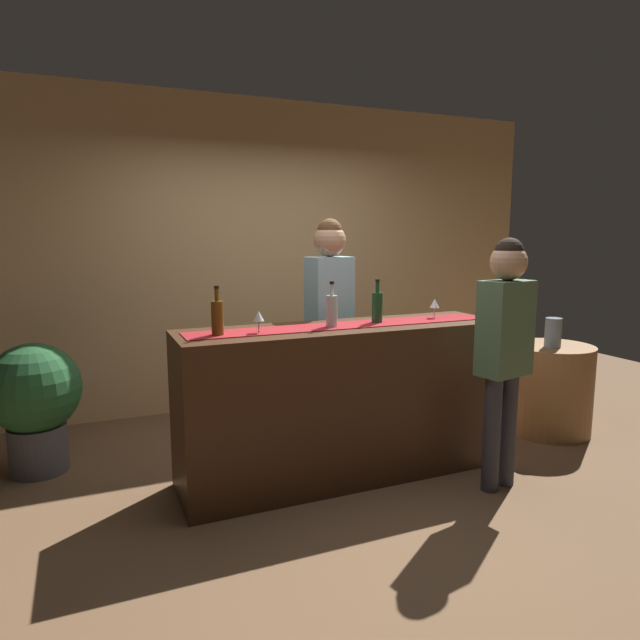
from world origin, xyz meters
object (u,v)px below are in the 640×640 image
at_px(wine_bottle_clear, 332,310).
at_px(vase_on_side_table, 553,333).
at_px(customer_sipping, 505,338).
at_px(potted_plant_tall, 35,399).
at_px(wine_bottle_green, 377,307).
at_px(bartender, 330,306).
at_px(wine_glass_near_customer, 435,304).
at_px(wine_bottle_amber, 217,317).
at_px(round_side_table, 550,389).
at_px(wine_glass_mid_counter, 259,317).

height_order(wine_bottle_clear, vase_on_side_table, wine_bottle_clear).
xyz_separation_m(customer_sipping, vase_on_side_table, (1.05, 0.62, -0.14)).
bearing_deg(wine_bottle_clear, potted_plant_tall, 153.92).
relative_size(wine_bottle_green, vase_on_side_table, 1.26).
bearing_deg(bartender, wine_bottle_green, 90.08).
bearing_deg(bartender, potted_plant_tall, -18.51).
bearing_deg(wine_bottle_clear, wine_glass_near_customer, 3.85).
distance_m(wine_bottle_amber, potted_plant_tall, 1.55).
relative_size(wine_glass_near_customer, customer_sipping, 0.09).
relative_size(wine_bottle_clear, potted_plant_tall, 0.33).
distance_m(wine_glass_near_customer, potted_plant_tall, 2.88).
height_order(wine_bottle_amber, customer_sipping, customer_sipping).
relative_size(wine_bottle_amber, round_side_table, 0.41).
bearing_deg(potted_plant_tall, wine_bottle_amber, -39.99).
bearing_deg(potted_plant_tall, bartender, -8.19).
bearing_deg(wine_bottle_green, vase_on_side_table, 0.94).
bearing_deg(vase_on_side_table, wine_glass_mid_counter, -177.75).
xyz_separation_m(wine_bottle_green, wine_glass_mid_counter, (-0.87, -0.07, -0.01)).
distance_m(round_side_table, vase_on_side_table, 0.50).
distance_m(wine_bottle_amber, bartender, 1.18).
bearing_deg(bartender, wine_glass_near_customer, 126.93).
relative_size(wine_bottle_amber, wine_bottle_green, 1.00).
bearing_deg(customer_sipping, bartender, 110.01).
bearing_deg(wine_bottle_clear, wine_bottle_amber, -179.35).
distance_m(wine_glass_mid_counter, potted_plant_tall, 1.75).
xyz_separation_m(wine_bottle_green, round_side_table, (1.70, 0.08, -0.79)).
relative_size(wine_glass_near_customer, potted_plant_tall, 0.16).
bearing_deg(wine_glass_mid_counter, wine_bottle_green, 4.73).
height_order(wine_glass_mid_counter, vase_on_side_table, wine_glass_mid_counter).
xyz_separation_m(wine_bottle_amber, wine_bottle_green, (1.11, 0.04, 0.00)).
bearing_deg(customer_sipping, wine_glass_mid_counter, 149.29).
bearing_deg(potted_plant_tall, customer_sipping, -27.61).
xyz_separation_m(wine_bottle_amber, wine_glass_mid_counter, (0.25, -0.03, -0.01)).
bearing_deg(wine_bottle_amber, customer_sipping, -17.87).
distance_m(wine_glass_near_customer, round_side_table, 1.45).
distance_m(wine_bottle_green, wine_glass_near_customer, 0.49).
relative_size(round_side_table, potted_plant_tall, 0.81).
xyz_separation_m(bartender, vase_on_side_table, (1.75, -0.54, -0.25)).
bearing_deg(wine_bottle_green, round_side_table, 2.64).
height_order(wine_bottle_amber, potted_plant_tall, wine_bottle_amber).
distance_m(wine_glass_mid_counter, vase_on_side_table, 2.53).
bearing_deg(wine_bottle_amber, wine_bottle_green, 2.22).
bearing_deg(customer_sipping, wine_bottle_green, 123.98).
relative_size(wine_bottle_green, wine_glass_mid_counter, 2.10).
height_order(wine_bottle_amber, bartender, bartender).
height_order(wine_glass_near_customer, round_side_table, wine_glass_near_customer).
relative_size(wine_glass_near_customer, wine_glass_mid_counter, 1.00).
bearing_deg(bartender, wine_bottle_amber, 20.76).
bearing_deg(wine_bottle_amber, potted_plant_tall, 140.01).
bearing_deg(wine_glass_near_customer, wine_bottle_green, -177.40).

